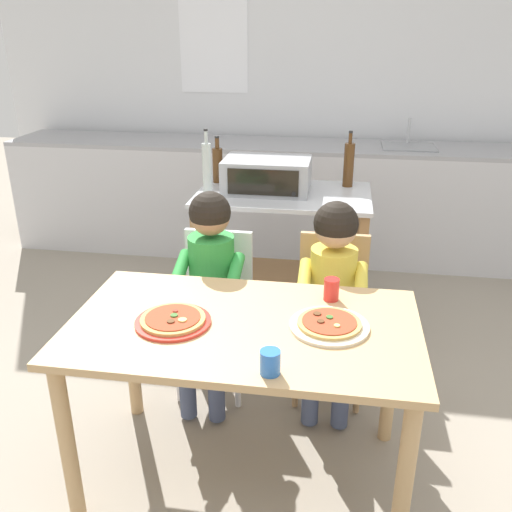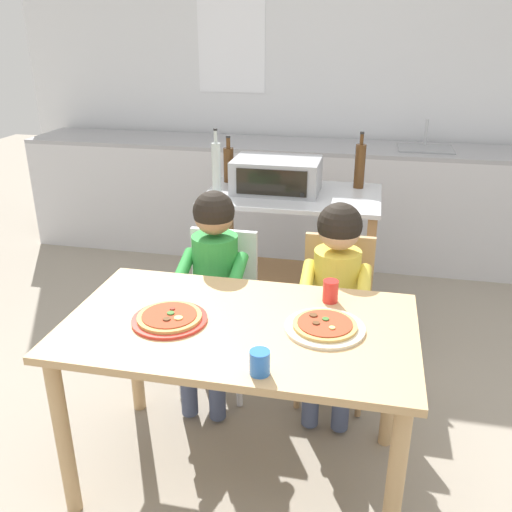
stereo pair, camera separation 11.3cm
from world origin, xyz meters
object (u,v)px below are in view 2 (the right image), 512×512
object	(u,v)px
kitchen_island_cart	(292,238)
toaster_oven	(277,175)
dining_table	(240,347)
child_in_green_shirt	(212,273)
drinking_cup_red	(330,291)
child_in_yellow_shirt	(336,281)
dining_chair_right	(335,306)
bottle_slim_sauce	(216,167)
pizza_plate_cream	(325,326)
drinking_cup_blue	(260,362)
pizza_plate_red_rimmed	(170,318)
bottle_clear_vinegar	(229,164)
dining_chair_left	(220,299)
bottle_tall_green_wine	(360,165)

from	to	relation	value
kitchen_island_cart	toaster_oven	bearing A→B (deg)	168.00
kitchen_island_cart	dining_table	world-z (taller)	kitchen_island_cart
child_in_green_shirt	drinking_cup_red	distance (m)	0.65
dining_table	child_in_yellow_shirt	world-z (taller)	child_in_yellow_shirt
dining_chair_right	bottle_slim_sauce	bearing A→B (deg)	144.21
pizza_plate_cream	drinking_cup_blue	world-z (taller)	drinking_cup_blue
pizza_plate_red_rimmed	drinking_cup_blue	distance (m)	0.48
bottle_slim_sauce	pizza_plate_cream	world-z (taller)	bottle_slim_sauce
toaster_oven	pizza_plate_red_rimmed	xyz separation A→B (m)	(-0.16, -1.39, -0.21)
pizza_plate_cream	drinking_cup_red	size ratio (longest dim) A/B	3.22
dining_chair_right	drinking_cup_red	distance (m)	0.53
toaster_oven	dining_chair_right	bearing A→B (deg)	-57.64
bottle_clear_vinegar	pizza_plate_red_rimmed	size ratio (longest dim) A/B	1.01
dining_table	child_in_yellow_shirt	xyz separation A→B (m)	(0.32, 0.57, 0.05)
child_in_yellow_shirt	dining_table	bearing A→B (deg)	-119.31
toaster_oven	bottle_clear_vinegar	size ratio (longest dim) A/B	1.74
toaster_oven	dining_chair_right	distance (m)	0.92
bottle_clear_vinegar	bottle_slim_sauce	world-z (taller)	bottle_slim_sauce
bottle_slim_sauce	dining_table	bearing A→B (deg)	-70.62
dining_chair_left	pizza_plate_red_rimmed	xyz separation A→B (m)	(0.00, -0.68, 0.26)
kitchen_island_cart	pizza_plate_red_rimmed	distance (m)	1.40
bottle_slim_sauce	dining_chair_right	bearing A→B (deg)	-35.79
drinking_cup_blue	drinking_cup_red	distance (m)	0.58
bottle_slim_sauce	pizza_plate_cream	size ratio (longest dim) A/B	1.27
child_in_yellow_shirt	pizza_plate_cream	world-z (taller)	child_in_yellow_shirt
bottle_slim_sauce	child_in_green_shirt	world-z (taller)	bottle_slim_sauce
kitchen_island_cart	dining_chair_left	bearing A→B (deg)	-110.83
dining_chair_left	child_in_yellow_shirt	bearing A→B (deg)	-7.16
drinking_cup_blue	dining_table	bearing A→B (deg)	115.11
kitchen_island_cart	pizza_plate_red_rimmed	bearing A→B (deg)	-100.80
dining_chair_right	dining_table	bearing A→B (deg)	-114.94
child_in_green_shirt	child_in_yellow_shirt	size ratio (longest dim) A/B	1.03
kitchen_island_cart	dining_chair_left	world-z (taller)	kitchen_island_cart
bottle_slim_sauce	dining_chair_left	xyz separation A→B (m)	(0.17, -0.59, -0.53)
dining_chair_right	drinking_cup_red	world-z (taller)	drinking_cup_red
bottle_tall_green_wine	dining_chair_right	world-z (taller)	bottle_tall_green_wine
bottle_slim_sauce	child_in_green_shirt	distance (m)	0.80
bottle_clear_vinegar	child_in_green_shirt	xyz separation A→B (m)	(0.17, -0.98, -0.29)
toaster_oven	pizza_plate_red_rimmed	distance (m)	1.42
dining_table	drinking_cup_red	bearing A→B (deg)	37.94
toaster_oven	child_in_yellow_shirt	bearing A→B (deg)	-61.71
pizza_plate_red_rimmed	drinking_cup_red	xyz separation A→B (m)	(0.58, 0.29, 0.03)
toaster_oven	child_in_yellow_shirt	distance (m)	0.93
bottle_clear_vinegar	dining_chair_right	bearing A→B (deg)	-47.34
drinking_cup_red	toaster_oven	bearing A→B (deg)	110.86
dining_chair_left	child_in_green_shirt	bearing A→B (deg)	-90.00
bottle_tall_green_wine	pizza_plate_cream	bearing A→B (deg)	-91.89
child_in_green_shirt	pizza_plate_red_rimmed	xyz separation A→B (m)	(0.00, -0.56, 0.06)
child_in_green_shirt	drinking_cup_red	world-z (taller)	child_in_green_shirt
bottle_slim_sauce	pizza_plate_red_rimmed	world-z (taller)	bottle_slim_sauce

